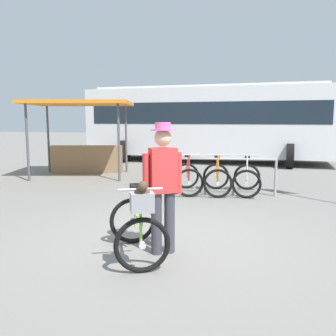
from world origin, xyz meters
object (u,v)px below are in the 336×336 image
Objects in this scene: racked_bike_orange at (217,178)px; person_with_featured_bike at (163,183)px; racked_bike_red at (188,178)px; racked_bike_white at (247,179)px; bus_distant at (208,120)px; market_stall at (83,131)px; featured_bicycle at (138,223)px.

person_with_featured_bike is at bearing -96.37° from racked_bike_orange.
racked_bike_red is 1.06× the size of racked_bike_orange.
person_with_featured_bike reaches higher than racked_bike_white.
market_stall is (-3.57, -4.35, -0.35)m from bus_distant.
featured_bicycle is 0.12× the size of bus_distant.
racked_bike_red is at bearing 93.59° from person_with_featured_bike.
market_stall is at bearing 119.67° from featured_bicycle.
bus_distant is at bearing 97.12° from racked_bike_orange.
racked_bike_red is 4.26m from featured_bicycle.
racked_bike_red is 0.35× the size of market_stall.
racked_bike_orange is 0.70m from racked_bike_white.
featured_bicycle is at bearing -99.23° from racked_bike_orange.
featured_bicycle is 0.36× the size of market_stall.
bus_distant is (-0.11, 6.54, 1.37)m from racked_bike_red.
person_with_featured_bike is at bearing 49.77° from featured_bicycle.
racked_bike_white is at bearing -76.80° from bus_distant.
featured_bicycle reaches higher than racked_bike_orange.
racked_bike_white is at bearing -22.24° from market_stall.
racked_bike_orange is at bearing -82.88° from bus_distant.
racked_bike_orange is 4.09m from person_with_featured_bike.
person_with_featured_bike is at bearing -57.44° from market_stall.
featured_bicycle is at bearing -130.23° from person_with_featured_bike.
racked_bike_orange is at bearing 80.77° from featured_bicycle.
bus_distant is at bearing 90.58° from featured_bicycle.
featured_bicycle is (-0.00, -4.26, 0.12)m from racked_bike_red.
person_with_featured_bike is at bearing -86.41° from racked_bike_red.
person_with_featured_bike is (-0.45, -4.02, 0.58)m from racked_bike_orange.
featured_bicycle is 10.88m from bus_distant.
racked_bike_white is at bearing 4.72° from racked_bike_red.
racked_bike_orange is 6.68m from bus_distant.
racked_bike_red is 0.98× the size of featured_bicycle.
featured_bicycle reaches higher than racked_bike_white.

